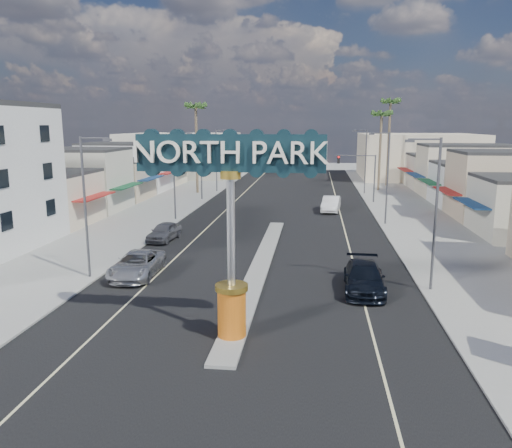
% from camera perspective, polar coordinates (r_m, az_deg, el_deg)
% --- Properties ---
extents(ground, '(160.00, 160.00, 0.00)m').
position_cam_1_polar(ground, '(50.35, 2.50, 0.19)').
color(ground, gray).
rests_on(ground, ground).
extents(road, '(20.00, 120.00, 0.01)m').
position_cam_1_polar(road, '(50.35, 2.50, 0.20)').
color(road, black).
rests_on(road, ground).
extents(median_island, '(1.30, 30.00, 0.16)m').
position_cam_1_polar(median_island, '(34.83, 0.51, -4.74)').
color(median_island, gray).
rests_on(median_island, ground).
extents(sidewalk_left, '(8.00, 120.00, 0.12)m').
position_cam_1_polar(sidewalk_left, '(53.22, -12.71, 0.60)').
color(sidewalk_left, gray).
rests_on(sidewalk_left, ground).
extents(sidewalk_right, '(8.00, 120.00, 0.12)m').
position_cam_1_polar(sidewalk_right, '(51.26, 18.30, -0.11)').
color(sidewalk_right, gray).
rests_on(sidewalk_right, ground).
extents(storefront_row_left, '(12.00, 42.00, 6.00)m').
position_cam_1_polar(storefront_row_left, '(68.46, -17.15, 5.20)').
color(storefront_row_left, beige).
rests_on(storefront_row_left, ground).
extents(storefront_row_right, '(12.00, 42.00, 6.00)m').
position_cam_1_polar(storefront_row_right, '(65.85, 24.82, 4.44)').
color(storefront_row_right, '#B7B29E').
rests_on(storefront_row_right, ground).
extents(backdrop_far_left, '(20.00, 20.00, 8.00)m').
position_cam_1_polar(backdrop_far_left, '(97.86, -8.51, 7.87)').
color(backdrop_far_left, '#B7B29E').
rests_on(backdrop_far_left, ground).
extents(backdrop_far_right, '(20.00, 20.00, 8.00)m').
position_cam_1_polar(backdrop_far_right, '(96.21, 17.92, 7.39)').
color(backdrop_far_right, beige).
rests_on(backdrop_far_right, ground).
extents(gateway_sign, '(8.20, 1.50, 9.15)m').
position_cam_1_polar(gateway_sign, '(21.89, -2.91, 1.33)').
color(gateway_sign, orange).
rests_on(gateway_sign, median_island).
extents(traffic_signal_left, '(5.09, 0.45, 6.00)m').
position_cam_1_polar(traffic_signal_left, '(64.78, -4.70, 6.48)').
color(traffic_signal_left, '#47474C').
rests_on(traffic_signal_left, ground).
extents(traffic_signal_right, '(5.09, 0.45, 6.00)m').
position_cam_1_polar(traffic_signal_right, '(63.74, 11.81, 6.20)').
color(traffic_signal_right, '#47474C').
rests_on(traffic_signal_right, ground).
extents(streetlight_l_near, '(2.03, 0.22, 9.00)m').
position_cam_1_polar(streetlight_l_near, '(32.81, -18.73, 2.57)').
color(streetlight_l_near, '#47474C').
rests_on(streetlight_l_near, ground).
extents(streetlight_l_mid, '(2.03, 0.22, 9.00)m').
position_cam_1_polar(streetlight_l_mid, '(51.45, -9.18, 6.00)').
color(streetlight_l_mid, '#47474C').
rests_on(streetlight_l_mid, ground).
extents(streetlight_l_far, '(2.03, 0.22, 9.00)m').
position_cam_1_polar(streetlight_l_far, '(72.79, -4.43, 7.64)').
color(streetlight_l_far, '#47474C').
rests_on(streetlight_l_far, ground).
extents(streetlight_r_near, '(2.03, 0.22, 9.00)m').
position_cam_1_polar(streetlight_r_near, '(30.40, 19.61, 1.86)').
color(streetlight_r_near, '#47474C').
rests_on(streetlight_r_near, ground).
extents(streetlight_r_mid, '(2.03, 0.22, 9.00)m').
position_cam_1_polar(streetlight_r_mid, '(49.95, 14.63, 5.62)').
color(streetlight_r_mid, '#47474C').
rests_on(streetlight_r_mid, ground).
extents(streetlight_r_far, '(2.03, 0.22, 9.00)m').
position_cam_1_polar(streetlight_r_far, '(71.74, 12.30, 7.36)').
color(streetlight_r_far, '#47474C').
rests_on(streetlight_r_far, ground).
extents(palm_left_far, '(2.60, 2.60, 13.10)m').
position_cam_1_polar(palm_left_far, '(71.26, -6.90, 12.69)').
color(palm_left_far, brown).
rests_on(palm_left_far, ground).
extents(palm_right_mid, '(2.60, 2.60, 12.10)m').
position_cam_1_polar(palm_right_mid, '(75.85, 14.16, 11.67)').
color(palm_right_mid, brown).
rests_on(palm_right_mid, ground).
extents(palm_right_far, '(2.60, 2.60, 14.10)m').
position_cam_1_polar(palm_right_far, '(82.10, 15.11, 12.82)').
color(palm_right_far, brown).
rests_on(palm_right_far, ground).
extents(suv_left, '(2.78, 5.76, 1.58)m').
position_cam_1_polar(suv_left, '(33.34, -13.45, -4.53)').
color(suv_left, '#AFB0B4').
rests_on(suv_left, ground).
extents(suv_right, '(2.50, 5.75, 1.65)m').
position_cam_1_polar(suv_right, '(30.31, 12.24, -6.01)').
color(suv_right, black).
rests_on(suv_right, ground).
extents(car_parked_left, '(2.30, 4.67, 1.53)m').
position_cam_1_polar(car_parked_left, '(43.06, -10.46, -0.86)').
color(car_parked_left, slate).
rests_on(car_parked_left, ground).
extents(car_parked_right, '(2.41, 5.40, 1.72)m').
position_cam_1_polar(car_parked_right, '(57.07, 8.57, 2.28)').
color(car_parked_right, silver).
rests_on(car_parked_right, ground).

